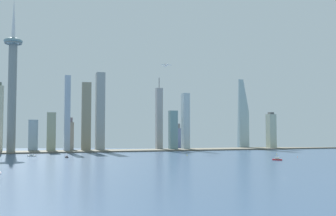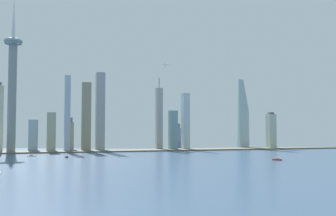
{
  "view_description": "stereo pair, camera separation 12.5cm",
  "coord_description": "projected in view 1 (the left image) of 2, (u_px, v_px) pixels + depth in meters",
  "views": [
    {
      "loc": [
        -227.01,
        -338.79,
        46.51
      ],
      "look_at": [
        32.98,
        488.05,
        94.91
      ],
      "focal_mm": 42.1,
      "sensor_mm": 36.0,
      "label": 1
    },
    {
      "loc": [
        -226.89,
        -338.82,
        46.51
      ],
      "look_at": [
        32.98,
        488.05,
        94.91
      ],
      "focal_mm": 42.1,
      "sensor_mm": 36.0,
      "label": 2
    }
  ],
  "objects": [
    {
      "name": "ground_plane",
      "position": [
        284.0,
        177.0,
        388.08
      ],
      "size": [
        6000.0,
        6000.0,
        0.0
      ],
      "primitive_type": "plane",
      "color": "#354C6B"
    },
    {
      "name": "waterfront_pier",
      "position": [
        150.0,
        150.0,
        878.8
      ],
      "size": [
        994.86,
        71.29,
        2.88
      ],
      "primitive_type": "cube",
      "color": "#615D4F",
      "rests_on": "ground"
    },
    {
      "name": "observation_tower",
      "position": [
        12.0,
        78.0,
        800.42
      ],
      "size": [
        37.22,
        37.22,
        318.1
      ],
      "color": "gray",
      "rests_on": "ground"
    },
    {
      "name": "skyscraper_0",
      "position": [
        245.0,
        136.0,
        1063.88
      ],
      "size": [
        20.45,
        21.5,
        65.75
      ],
      "color": "#9FB6CE",
      "rests_on": "ground"
    },
    {
      "name": "skyscraper_1",
      "position": [
        51.0,
        132.0,
        835.73
      ],
      "size": [
        18.27,
        27.4,
        83.58
      ],
      "color": "#9DA487",
      "rests_on": "ground"
    },
    {
      "name": "skyscraper_2",
      "position": [
        86.0,
        117.0,
        854.41
      ],
      "size": [
        19.63,
        13.02,
        150.18
      ],
      "color": "gray",
      "rests_on": "ground"
    },
    {
      "name": "skyscraper_4",
      "position": [
        71.0,
        136.0,
        883.25
      ],
      "size": [
        13.59,
        12.89,
        74.4
      ],
      "color": "slate",
      "rests_on": "ground"
    },
    {
      "name": "skyscraper_5",
      "position": [
        185.0,
        122.0,
        917.16
      ],
      "size": [
        15.27,
        19.68,
        132.22
      ],
      "color": "#ADBFC6",
      "rests_on": "ground"
    },
    {
      "name": "skyscraper_6",
      "position": [
        159.0,
        119.0,
        917.89
      ],
      "size": [
        14.31,
        15.17,
        169.12
      ],
      "color": "#9E9C9C",
      "rests_on": "ground"
    },
    {
      "name": "skyscraper_7",
      "position": [
        173.0,
        130.0,
        899.8
      ],
      "size": [
        18.02,
        16.99,
        90.6
      ],
      "color": "gray",
      "rests_on": "ground"
    },
    {
      "name": "skyscraper_8",
      "position": [
        100.0,
        112.0,
        875.39
      ],
      "size": [
        18.54,
        26.94,
        173.99
      ],
      "color": "#919A9A",
      "rests_on": "ground"
    },
    {
      "name": "skyscraper_9",
      "position": [
        178.0,
        138.0,
        970.82
      ],
      "size": [
        13.69,
        22.08,
        62.23
      ],
      "color": "slate",
      "rests_on": "ground"
    },
    {
      "name": "skyscraper_10",
      "position": [
        243.0,
        114.0,
        1001.79
      ],
      "size": [
        27.19,
        12.82,
        174.74
      ],
      "color": "#99B4B8",
      "rests_on": "ground"
    },
    {
      "name": "skyscraper_11",
      "position": [
        271.0,
        131.0,
        973.21
      ],
      "size": [
        18.41,
        20.01,
        90.3
      ],
      "color": "#AEBAA6",
      "rests_on": "ground"
    },
    {
      "name": "skyscraper_12",
      "position": [
        67.0,
        114.0,
        842.12
      ],
      "size": [
        12.1,
        26.12,
        162.75
      ],
      "color": "#9EB0C5",
      "rests_on": "ground"
    },
    {
      "name": "skyscraper_13",
      "position": [
        33.0,
        136.0,
        851.01
      ],
      "size": [
        19.71,
        22.28,
        68.5
      ],
      "color": "#8CA8C0",
      "rests_on": "ground"
    },
    {
      "name": "boat_0",
      "position": [
        32.0,
        156.0,
        688.7
      ],
      "size": [
        15.66,
        13.52,
        3.97
      ],
      "rotation": [
        0.0,
        0.0,
        5.66
      ],
      "color": "white",
      "rests_on": "ground"
    },
    {
      "name": "boat_2",
      "position": [
        277.0,
        159.0,
        603.71
      ],
      "size": [
        14.28,
        13.26,
        4.6
      ],
      "rotation": [
        0.0,
        0.0,
        5.58
      ],
      "color": "red",
      "rests_on": "ground"
    },
    {
      "name": "boat_3",
      "position": [
        67.0,
        157.0,
        658.56
      ],
      "size": [
        5.22,
        12.52,
        9.26
      ],
      "rotation": [
        0.0,
        0.0,
        4.88
      ],
      "color": "black",
      "rests_on": "ground"
    },
    {
      "name": "channel_buoy_0",
      "position": [
        298.0,
        157.0,
        669.9
      ],
      "size": [
        1.07,
        1.07,
        1.74
      ],
      "primitive_type": "cone",
      "color": "#E54C19",
      "rests_on": "ground"
    },
    {
      "name": "channel_buoy_1",
      "position": [
        277.0,
        154.0,
        750.18
      ],
      "size": [
        1.51,
        1.51,
        2.23
      ],
      "primitive_type": "cone",
      "color": "yellow",
      "rests_on": "ground"
    },
    {
      "name": "channel_buoy_2",
      "position": [
        187.0,
        155.0,
        713.18
      ],
      "size": [
        1.24,
        1.24,
        2.73
      ],
      "primitive_type": "cone",
      "color": "yellow",
      "rests_on": "ground"
    },
    {
      "name": "airplane",
      "position": [
        166.0,
        65.0,
        920.83
      ],
      "size": [
        27.8,
        31.71,
        7.81
      ],
      "rotation": [
        0.0,
        0.0,
        4.63
      ],
      "color": "silver"
    }
  ]
}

